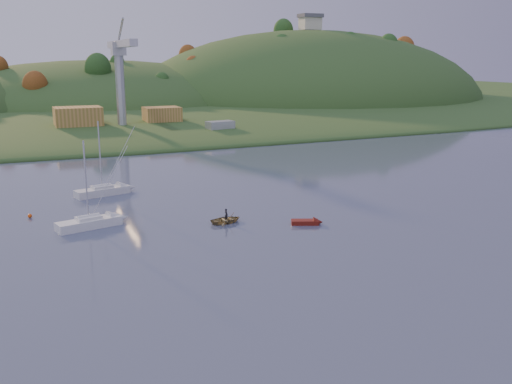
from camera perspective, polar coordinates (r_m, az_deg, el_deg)
name	(u,v)px	position (r m, az deg, el deg)	size (l,w,h in m)	color
far_shore	(68,104)	(253.12, -18.29, 8.37)	(620.00, 220.00, 1.50)	#2C4A1D
shore_slope	(89,119)	(188.75, -16.32, 7.04)	(640.00, 150.00, 7.00)	#2C4A1D
hill_center	(100,107)	(234.51, -15.35, 8.22)	(140.00, 120.00, 36.00)	#2C4A1D
hill_right	(309,103)	(247.48, 5.28, 8.87)	(150.00, 130.00, 60.00)	#2C4A1D
hilltop_house	(310,21)	(247.19, 5.45, 16.62)	(9.00, 7.00, 6.45)	beige
hillside_trees	(82,113)	(208.52, -17.05, 7.54)	(280.00, 50.00, 32.00)	#214217
wharf	(133,130)	(147.22, -12.17, 6.12)	(42.00, 16.00, 2.40)	slate
shed_west	(78,117)	(145.84, -17.36, 7.18)	(11.00, 8.00, 4.80)	olive
shed_east	(162,115)	(150.57, -9.38, 7.62)	(9.00, 7.00, 4.00)	olive
dock_crane	(120,65)	(142.06, -13.40, 12.28)	(3.20, 28.00, 20.30)	#B7B7BC
sailboat_near	(89,222)	(67.33, -16.37, -2.90)	(7.48, 3.80, 9.95)	white
sailboat_far	(102,190)	(82.66, -15.13, 0.16)	(7.81, 4.04, 10.39)	silver
canoe	(226,220)	(66.68, -2.99, -2.78)	(2.64, 3.69, 0.76)	olive
paddler	(226,217)	(66.58, -2.99, -2.49)	(0.53, 0.35, 1.46)	black
red_tender	(311,222)	(66.33, 5.51, -3.02)	(3.86, 2.55, 1.25)	#61160D
work_vessel	(220,132)	(138.64, -3.60, 6.05)	(15.97, 7.74, 3.94)	slate
buoy_1	(30,216)	(73.87, -21.68, -2.23)	(0.50, 0.50, 0.50)	#DF4C0B
buoy_2	(78,193)	(84.09, -17.36, -0.08)	(0.50, 0.50, 0.50)	#DF4C0B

